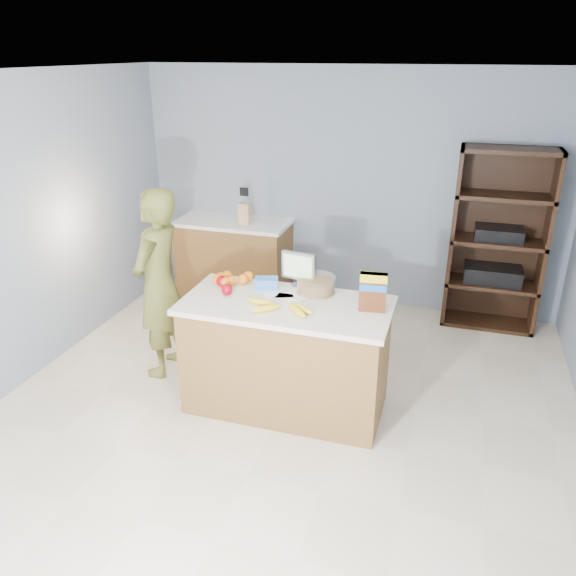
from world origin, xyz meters
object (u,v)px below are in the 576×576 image
(counter_peninsula, at_px, (286,360))
(shelving_unit, at_px, (497,243))
(cereal_box, at_px, (373,289))
(tv, at_px, (299,268))
(person, at_px, (159,284))

(counter_peninsula, distance_m, shelving_unit, 2.61)
(counter_peninsula, relative_size, cereal_box, 5.44)
(counter_peninsula, relative_size, tv, 5.53)
(counter_peninsula, height_order, person, person)
(cereal_box, bearing_deg, counter_peninsula, -174.96)
(tv, xyz_separation_m, cereal_box, (0.63, -0.28, 0.01))
(person, relative_size, cereal_box, 5.69)
(tv, relative_size, cereal_box, 0.98)
(counter_peninsula, distance_m, cereal_box, 0.91)
(counter_peninsula, xyz_separation_m, cereal_box, (0.63, 0.06, 0.65))
(shelving_unit, bearing_deg, cereal_box, -114.80)
(counter_peninsula, bearing_deg, shelving_unit, 52.89)
(counter_peninsula, height_order, tv, tv)
(counter_peninsula, xyz_separation_m, tv, (-0.00, 0.33, 0.64))
(counter_peninsula, height_order, shelving_unit, shelving_unit)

